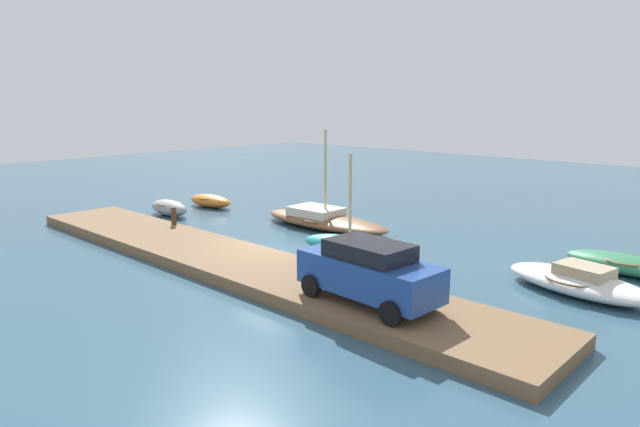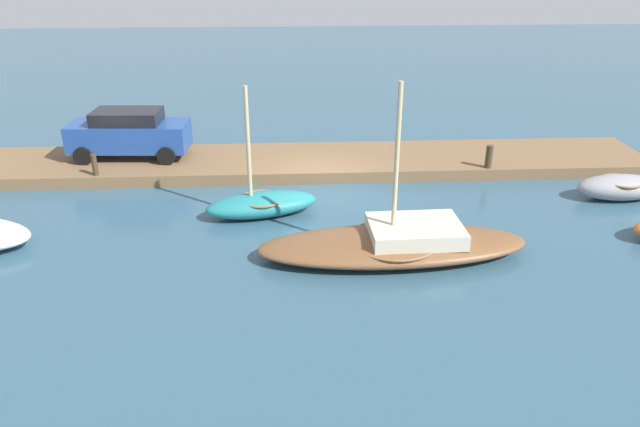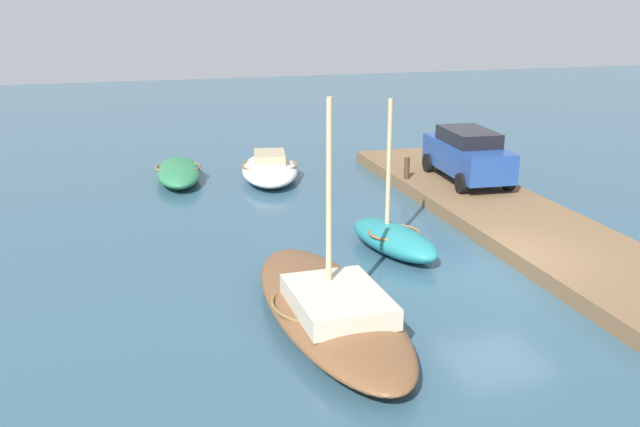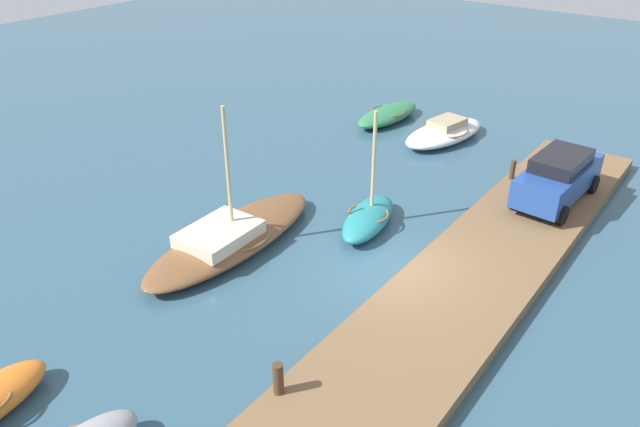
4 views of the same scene
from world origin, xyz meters
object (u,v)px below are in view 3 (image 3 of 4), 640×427
sailboat_brown (330,306)px  rowboat_green (178,172)px  rowboat_teal (394,238)px  motorboat_white (270,168)px  mooring_post_mid_west (407,168)px  parked_car (468,154)px

sailboat_brown → rowboat_green: sailboat_brown is taller
rowboat_teal → rowboat_green: bearing=14.6°
rowboat_teal → motorboat_white: 8.54m
sailboat_brown → mooring_post_mid_west: bearing=-32.2°
motorboat_white → parked_car: size_ratio=1.16×
rowboat_teal → mooring_post_mid_west: rowboat_teal is taller
rowboat_teal → parked_car: bearing=-55.9°
sailboat_brown → rowboat_teal: bearing=-39.3°
sailboat_brown → rowboat_teal: (3.58, -2.78, 0.00)m
mooring_post_mid_west → parked_car: size_ratio=0.17×
sailboat_brown → motorboat_white: sailboat_brown is taller
rowboat_teal → mooring_post_mid_west: size_ratio=5.43×
motorboat_white → rowboat_teal: bearing=-159.7°
motorboat_white → rowboat_green: bearing=90.9°
rowboat_teal → parked_car: (4.83, -4.49, 0.92)m
motorboat_white → mooring_post_mid_west: bearing=-113.7°
parked_car → rowboat_green: bearing=69.0°
rowboat_green → parked_car: bearing=-110.4°
rowboat_green → motorboat_white: size_ratio=0.87×
sailboat_brown → parked_car: sailboat_brown is taller
rowboat_teal → parked_car: 6.66m
rowboat_teal → motorboat_white: bearing=-3.0°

